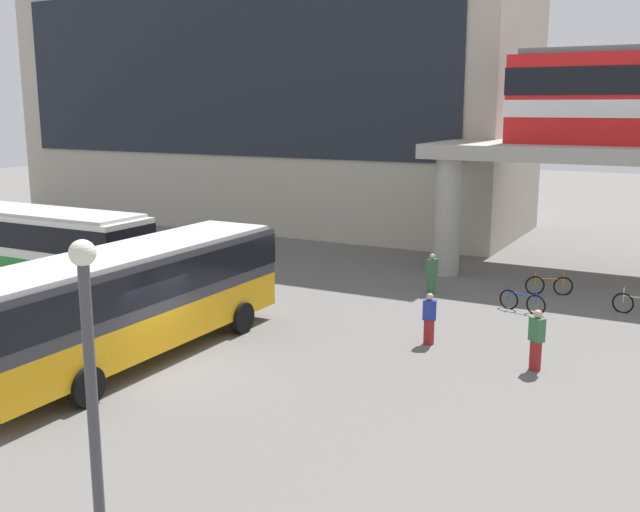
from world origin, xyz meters
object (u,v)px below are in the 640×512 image
bicycle_blue (522,302)px  pedestrian_waiting_near_stop (536,342)px  station_building (267,89)px  pedestrian_by_bike_rack (429,320)px  bicycle_silver (639,305)px  bus_secondary (25,240)px  bus_main (133,292)px  bicycle_orange (549,285)px  pedestrian_at_kerb (432,275)px

bicycle_blue → pedestrian_waiting_near_stop: pedestrian_waiting_near_stop is taller
station_building → bicycle_blue: size_ratio=17.98×
station_building → pedestrian_waiting_near_stop: size_ratio=18.28×
bicycle_blue → pedestrian_by_bike_rack: 5.22m
bicycle_silver → bicycle_blue: 3.94m
station_building → bus_secondary: 20.76m
pedestrian_by_bike_rack → station_building: bearing=133.1°
bus_main → pedestrian_by_bike_rack: size_ratio=6.93×
bicycle_orange → pedestrian_by_bike_rack: (-2.00, -7.83, 0.38)m
bicycle_orange → bicycle_silver: size_ratio=0.95×
bus_main → bicycle_orange: bearing=55.9°
bicycle_blue → pedestrian_waiting_near_stop: (1.68, -5.68, 0.44)m
bus_secondary → bicycle_silver: (21.52, 7.50, -1.63)m
bus_main → bicycle_orange: size_ratio=6.51×
station_building → bicycle_silver: size_ratio=17.52×
station_building → pedestrian_waiting_near_stop: bearing=-43.0°
bus_main → bicycle_silver: (12.18, 11.70, -1.63)m
bicycle_silver → pedestrian_at_kerb: pedestrian_at_kerb is taller
bicycle_silver → pedestrian_at_kerb: bearing=-175.7°
bicycle_silver → station_building: bearing=151.7°
station_building → pedestrian_at_kerb: (15.49, -12.85, -7.38)m
bus_secondary → bicycle_orange: size_ratio=6.52×
bus_secondary → station_building: bearing=93.8°
pedestrian_waiting_near_stop → bicycle_blue: bearing=106.5°
station_building → bicycle_orange: 23.65m
station_building → pedestrian_by_bike_rack: (17.52, -18.71, -7.37)m
bus_main → bicycle_blue: 13.41m
bus_secondary → bicycle_silver: 22.85m
bus_secondary → pedestrian_waiting_near_stop: (19.54, 0.34, -1.19)m
bicycle_silver → pedestrian_waiting_near_stop: (-1.97, -7.17, 0.44)m
bus_secondary → pedestrian_waiting_near_stop: 19.58m
bicycle_blue → bus_secondary: bearing=-161.4°
pedestrian_waiting_near_stop → bus_secondary: bearing=-179.0°
bicycle_silver → pedestrian_at_kerb: 7.37m
bus_secondary → bicycle_blue: size_ratio=6.36×
bus_secondary → pedestrian_by_bike_rack: bus_secondary is taller
pedestrian_at_kerb → bicycle_silver: bearing=4.3°
bicycle_blue → pedestrian_waiting_near_stop: size_ratio=1.02×
pedestrian_by_bike_rack → bicycle_silver: bearing=50.4°
bus_main → pedestrian_waiting_near_stop: size_ratio=6.46×
bus_main → pedestrian_by_bike_rack: bus_main is taller
station_building → bicycle_blue: (19.18, -13.78, -7.75)m
station_building → bus_main: bearing=-66.1°
bicycle_orange → station_building: bearing=150.9°
bicycle_orange → pedestrian_at_kerb: 4.50m
bus_secondary → pedestrian_by_bike_rack: size_ratio=6.93×
bus_secondary → pedestrian_at_kerb: size_ratio=7.06×
bicycle_orange → pedestrian_waiting_near_stop: pedestrian_waiting_near_stop is taller
bicycle_blue → bus_main: bearing=-129.8°
bicycle_orange → bicycle_silver: (3.31, -1.41, 0.00)m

